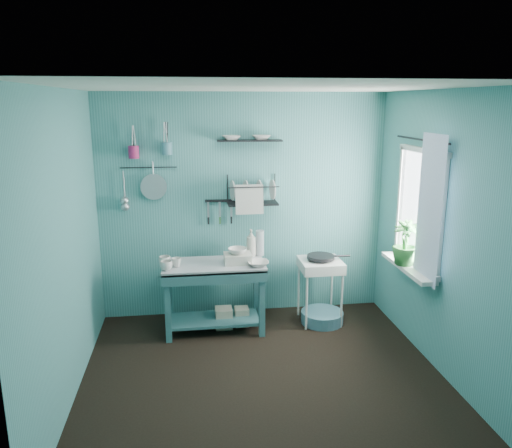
{
  "coord_description": "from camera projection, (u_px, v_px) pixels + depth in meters",
  "views": [
    {
      "loc": [
        -0.61,
        -3.96,
        2.38
      ],
      "look_at": [
        0.05,
        0.85,
        1.2
      ],
      "focal_mm": 35.0,
      "sensor_mm": 36.0,
      "label": 1
    }
  ],
  "objects": [
    {
      "name": "hotplate_stand",
      "position": [
        320.0,
        291.0,
        5.51
      ],
      "size": [
        0.46,
        0.46,
        0.71
      ],
      "primitive_type": "cube",
      "rotation": [
        0.0,
        0.0,
        0.02
      ],
      "color": "silver",
      "rests_on": "floor"
    },
    {
      "name": "dish_rack",
      "position": [
        253.0,
        190.0,
        5.44
      ],
      "size": [
        0.58,
        0.33,
        0.32
      ],
      "primitive_type": "cube",
      "rotation": [
        0.0,
        0.0,
        -0.16
      ],
      "color": "black",
      "rests_on": "wall_back"
    },
    {
      "name": "counter_bowl",
      "position": [
        258.0,
        264.0,
        5.11
      ],
      "size": [
        0.22,
        0.22,
        0.05
      ],
      "primitive_type": "imported",
      "color": "beige",
      "rests_on": "work_counter"
    },
    {
      "name": "work_counter",
      "position": [
        214.0,
        297.0,
        5.29
      ],
      "size": [
        1.14,
        0.71,
        0.75
      ],
      "primitive_type": "cube",
      "rotation": [
        0.0,
        0.0,
        0.18
      ],
      "color": "#2D5C60",
      "rests_on": "floor"
    },
    {
      "name": "storage_tin_small",
      "position": [
        242.0,
        316.0,
        5.47
      ],
      "size": [
        0.15,
        0.15,
        0.2
      ],
      "primitive_type": "cube",
      "color": "gray",
      "rests_on": "floor"
    },
    {
      "name": "water_bottle",
      "position": [
        260.0,
        243.0,
        5.45
      ],
      "size": [
        0.09,
        0.09,
        0.28
      ],
      "primitive_type": "cylinder",
      "color": "#A7B1BA",
      "rests_on": "work_counter"
    },
    {
      "name": "mug_right",
      "position": [
        165.0,
        261.0,
        5.13
      ],
      "size": [
        0.17,
        0.17,
        0.1
      ],
      "primitive_type": "imported",
      "rotation": [
        0.0,
        0.0,
        1.05
      ],
      "color": "beige",
      "rests_on": "work_counter"
    },
    {
      "name": "ladle_outer",
      "position": [
        124.0,
        185.0,
        5.33
      ],
      "size": [
        0.01,
        0.01,
        0.3
      ],
      "primitive_type": "cylinder",
      "color": "#AFB0B7",
      "rests_on": "wall_back"
    },
    {
      "name": "utensil_cup_magenta",
      "position": [
        134.0,
        152.0,
        5.23
      ],
      "size": [
        0.11,
        0.11,
        0.13
      ],
      "primitive_type": "cylinder",
      "color": "#A71E57",
      "rests_on": "wall_back"
    },
    {
      "name": "curtain",
      "position": [
        429.0,
        210.0,
        4.46
      ],
      "size": [
        0.0,
        1.35,
        1.35
      ],
      "primitive_type": "plane",
      "rotation": [
        1.57,
        0.0,
        1.57
      ],
      "color": "white",
      "rests_on": "wall_right"
    },
    {
      "name": "potted_plant",
      "position": [
        405.0,
        243.0,
        4.87
      ],
      "size": [
        0.32,
        0.32,
        0.44
      ],
      "primitive_type": "imported",
      "rotation": [
        0.0,
        0.0,
        -0.35
      ],
      "color": "#2C6F30",
      "rests_on": "windowsill"
    },
    {
      "name": "floor_basin",
      "position": [
        322.0,
        317.0,
        5.54
      ],
      "size": [
        0.47,
        0.47,
        0.13
      ],
      "primitive_type": "cylinder",
      "color": "#406E7E",
      "rests_on": "floor"
    },
    {
      "name": "windowsill",
      "position": [
        408.0,
        267.0,
        4.9
      ],
      "size": [
        0.16,
        0.95,
        0.04
      ],
      "primitive_type": "cube",
      "color": "silver",
      "rests_on": "wall_right"
    },
    {
      "name": "frying_pan",
      "position": [
        321.0,
        257.0,
        5.42
      ],
      "size": [
        0.3,
        0.3,
        0.03
      ],
      "primitive_type": "cylinder",
      "color": "black",
      "rests_on": "hotplate_stand"
    },
    {
      "name": "ladle_inner",
      "position": [
        124.0,
        191.0,
        5.35
      ],
      "size": [
        0.01,
        0.01,
        0.3
      ],
      "primitive_type": "cylinder",
      "color": "#AFB0B7",
      "rests_on": "wall_back"
    },
    {
      "name": "tub_bowl",
      "position": [
        238.0,
        251.0,
        5.19
      ],
      "size": [
        0.2,
        0.19,
        0.06
      ],
      "primitive_type": "imported",
      "color": "beige",
      "rests_on": "wash_tub"
    },
    {
      "name": "utensil_cup_teal",
      "position": [
        167.0,
        148.0,
        5.26
      ],
      "size": [
        0.11,
        0.11,
        0.13
      ],
      "primitive_type": "cylinder",
      "color": "teal",
      "rests_on": "wall_back"
    },
    {
      "name": "storage_tin_large",
      "position": [
        224.0,
        318.0,
        5.42
      ],
      "size": [
        0.18,
        0.18,
        0.22
      ],
      "primitive_type": "cube",
      "color": "gray",
      "rests_on": "floor"
    },
    {
      "name": "floor",
      "position": [
        263.0,
        377.0,
        4.46
      ],
      "size": [
        3.2,
        3.2,
        0.0
      ],
      "primitive_type": "plane",
      "color": "black",
      "rests_on": "ground"
    },
    {
      "name": "wall_left",
      "position": [
        64.0,
        250.0,
        3.95
      ],
      "size": [
        0.0,
        3.0,
        3.0
      ],
      "primitive_type": "plane",
      "rotation": [
        1.57,
        0.0,
        1.57
      ],
      "color": "teal",
      "rests_on": "ground"
    },
    {
      "name": "hook_rail",
      "position": [
        148.0,
        167.0,
        5.33
      ],
      "size": [
        0.6,
        0.01,
        0.01
      ],
      "primitive_type": "cylinder",
      "rotation": [
        0.0,
        1.57,
        0.0
      ],
      "color": "black",
      "rests_on": "wall_back"
    },
    {
      "name": "window_glass",
      "position": [
        420.0,
        208.0,
        4.77
      ],
      "size": [
        0.0,
        1.1,
        1.1
      ],
      "primitive_type": "plane",
      "rotation": [
        1.57,
        0.0,
        1.57
      ],
      "color": "white",
      "rests_on": "wall_right"
    },
    {
      "name": "colander",
      "position": [
        154.0,
        187.0,
        5.37
      ],
      "size": [
        0.28,
        0.03,
        0.28
      ],
      "primitive_type": "cylinder",
      "rotation": [
        1.54,
        0.0,
        0.0
      ],
      "color": "#AFB0B7",
      "rests_on": "wall_back"
    },
    {
      "name": "shelf_bowl_left",
      "position": [
        231.0,
        137.0,
        5.31
      ],
      "size": [
        0.21,
        0.21,
        0.05
      ],
      "primitive_type": "imported",
      "rotation": [
        0.0,
        0.0,
        0.06
      ],
      "color": "beige",
      "rests_on": "upper_shelf"
    },
    {
      "name": "wash_tub",
      "position": [
        238.0,
        258.0,
        5.21
      ],
      "size": [
        0.28,
        0.22,
        0.1
      ],
      "primitive_type": "cube",
      "color": "beige",
      "rests_on": "work_counter"
    },
    {
      "name": "upper_shelf",
      "position": [
        250.0,
        141.0,
        5.34
      ],
      "size": [
        0.71,
        0.22,
        0.02
      ],
      "primitive_type": "cube",
      "rotation": [
        0.0,
        0.0,
        -0.06
      ],
      "color": "black",
      "rests_on": "wall_back"
    },
    {
      "name": "shelf_bowl_right",
      "position": [
        261.0,
        137.0,
        5.35
      ],
      "size": [
        0.21,
        0.21,
        0.05
      ],
      "primitive_type": "imported",
      "rotation": [
        0.0,
        0.0,
        -0.07
      ],
      "color": "beige",
      "rests_on": "upper_shelf"
    },
    {
      "name": "wall_right",
      "position": [
        444.0,
        236.0,
        4.37
      ],
      "size": [
        0.0,
        3.0,
        3.0
      ],
      "primitive_type": "plane",
      "rotation": [
        1.57,
        0.0,
        -1.57
      ],
      "color": "teal",
      "rests_on": "ground"
    },
    {
      "name": "curtain_rod",
      "position": [
        421.0,
        140.0,
        4.61
      ],
      "size": [
        0.02,
        1.05,
        0.02
      ],
      "primitive_type": "cylinder",
      "rotation": [
        1.57,
        0.0,
        0.0
      ],
      "color": "black",
      "rests_on": "wall_right"
    },
    {
      "name": "knife_strip",
      "position": [
        220.0,
        201.0,
        5.52
      ],
      "size": [
        0.32,
        0.04,
        0.03
      ],
      "primitive_type": "cube",
      "rotation": [
        0.0,
        0.0,
        -0.06
      ],
      "color": "black",
      "rests_on": "wall_back"
    },
    {
      "name": "ceiling",
      "position": [
        264.0,
        87.0,
        3.87
      ],
      "size": [
        3.2,
        3.2,
        0.0
      ],
      "primitive_type": "plane",
      "rotation": [
        3.14,
        0.0,
        0.0
      ],
      "color": "silver",
      "rests_on": "ground"
    },
    {
      "name": "mug_left",
      "position": [
        166.0,
        266.0,
        4.98
      ],
      "size": [
        0.12,
        0.12,
        0.1
      ],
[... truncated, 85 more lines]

